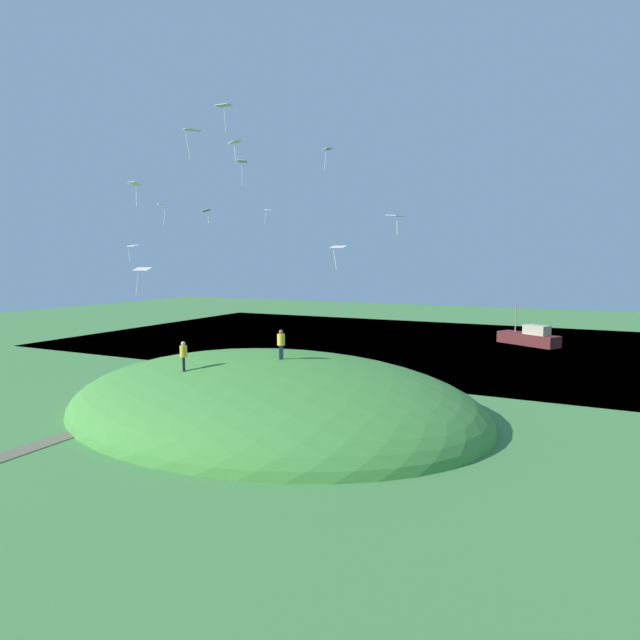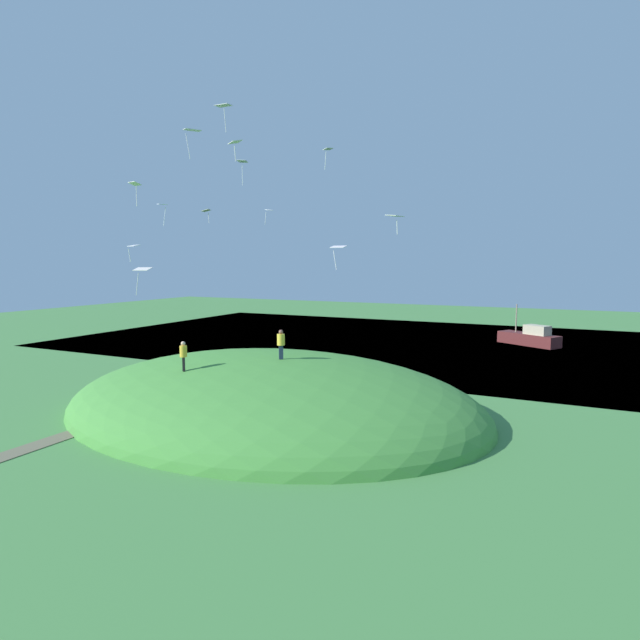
% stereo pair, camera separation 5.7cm
% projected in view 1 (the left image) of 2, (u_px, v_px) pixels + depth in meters
% --- Properties ---
extents(ground_plane, '(160.00, 160.00, 0.00)m').
position_uv_depth(ground_plane, '(328.00, 388.00, 38.24)').
color(ground_plane, '#458140').
extents(lake_water, '(44.07, 80.00, 0.40)m').
position_uv_depth(lake_water, '(417.00, 344.00, 60.30)').
color(lake_water, '#2B506A').
rests_on(lake_water, ground_plane).
extents(grass_hill, '(20.36, 27.06, 7.05)m').
position_uv_depth(grass_hill, '(270.00, 411.00, 32.31)').
color(grass_hill, '#438939').
rests_on(grass_hill, ground_plane).
extents(dirt_path, '(10.47, 1.29, 0.04)m').
position_uv_depth(dirt_path, '(22.00, 451.00, 25.37)').
color(dirt_path, '#66624B').
rests_on(dirt_path, ground_plane).
extents(boat_on_lake, '(5.39, 6.96, 4.48)m').
position_uv_depth(boat_on_lake, '(530.00, 338.00, 58.26)').
color(boat_on_lake, '#562121').
rests_on(boat_on_lake, lake_water).
extents(person_with_child, '(0.63, 0.63, 1.75)m').
position_uv_depth(person_with_child, '(281.00, 341.00, 30.55)').
color(person_with_child, '#202E45').
rests_on(person_with_child, grass_hill).
extents(person_watching_kites, '(0.56, 0.56, 1.70)m').
position_uv_depth(person_watching_kites, '(183.00, 352.00, 29.17)').
color(person_watching_kites, black).
rests_on(person_watching_kites, grass_hill).
extents(kite_0, '(0.97, 1.03, 1.13)m').
position_uv_depth(kite_0, '(235.00, 143.00, 28.59)').
color(kite_0, silver).
extents(kite_1, '(0.73, 1.03, 1.80)m').
position_uv_depth(kite_1, '(224.00, 107.00, 34.28)').
color(kite_1, white).
extents(kite_2, '(1.11, 0.95, 1.20)m').
position_uv_depth(kite_2, '(206.00, 211.00, 45.60)').
color(kite_2, white).
extents(kite_3, '(1.32, 1.24, 1.95)m').
position_uv_depth(kite_3, '(192.00, 131.00, 34.13)').
color(kite_3, silver).
extents(kite_4, '(0.99, 1.01, 1.63)m').
position_uv_depth(kite_4, '(328.00, 150.00, 40.89)').
color(kite_4, white).
extents(kite_5, '(0.77, 0.68, 1.56)m').
position_uv_depth(kite_5, '(162.00, 206.00, 37.22)').
color(kite_5, white).
extents(kite_6, '(0.95, 1.20, 1.86)m').
position_uv_depth(kite_6, '(142.00, 270.00, 34.16)').
color(kite_6, silver).
extents(kite_7, '(0.74, 0.66, 1.32)m').
position_uv_depth(kite_7, '(268.00, 211.00, 45.74)').
color(kite_7, white).
extents(kite_8, '(0.72, 0.90, 1.59)m').
position_uv_depth(kite_8, '(135.00, 185.00, 34.00)').
color(kite_8, white).
extents(kite_9, '(1.23, 0.99, 1.19)m').
position_uv_depth(kite_9, '(395.00, 216.00, 31.58)').
color(kite_9, white).
extents(kite_10, '(0.58, 0.82, 1.33)m').
position_uv_depth(kite_10, '(338.00, 248.00, 28.42)').
color(kite_10, white).
extents(kite_11, '(0.65, 0.82, 1.08)m').
position_uv_depth(kite_11, '(133.00, 246.00, 32.71)').
color(kite_11, white).
extents(kite_12, '(1.26, 1.07, 1.95)m').
position_uv_depth(kite_12, '(242.00, 162.00, 42.78)').
color(kite_12, white).
extents(mooring_post, '(0.14, 0.14, 0.96)m').
position_uv_depth(mooring_post, '(339.00, 375.00, 40.61)').
color(mooring_post, brown).
rests_on(mooring_post, ground_plane).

